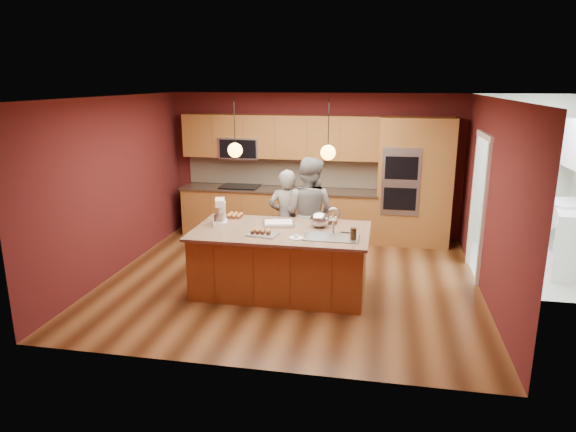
% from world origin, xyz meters
% --- Properties ---
extents(floor, '(5.50, 5.50, 0.00)m').
position_xyz_m(floor, '(0.00, 0.00, 0.00)').
color(floor, '#43220F').
rests_on(floor, ground).
extents(ceiling, '(5.50, 5.50, 0.00)m').
position_xyz_m(ceiling, '(0.00, 0.00, 2.70)').
color(ceiling, silver).
rests_on(ceiling, ground).
extents(wall_back, '(5.50, 0.00, 5.50)m').
position_xyz_m(wall_back, '(0.00, 2.50, 1.35)').
color(wall_back, '#4E1717').
rests_on(wall_back, ground).
extents(wall_front, '(5.50, 0.00, 5.50)m').
position_xyz_m(wall_front, '(0.00, -2.50, 1.35)').
color(wall_front, '#4E1717').
rests_on(wall_front, ground).
extents(wall_left, '(0.00, 5.00, 5.00)m').
position_xyz_m(wall_left, '(-2.75, 0.00, 1.35)').
color(wall_left, '#4E1717').
rests_on(wall_left, ground).
extents(wall_right, '(0.00, 5.00, 5.00)m').
position_xyz_m(wall_right, '(2.75, 0.00, 1.35)').
color(wall_right, '#4E1717').
rests_on(wall_right, ground).
extents(cabinet_run, '(3.74, 0.64, 2.30)m').
position_xyz_m(cabinet_run, '(-0.68, 2.25, 0.98)').
color(cabinet_run, brown).
rests_on(cabinet_run, floor).
extents(oven_column, '(1.30, 0.62, 2.30)m').
position_xyz_m(oven_column, '(1.85, 2.19, 1.15)').
color(oven_column, brown).
rests_on(oven_column, floor).
extents(doorway_trim, '(0.08, 1.11, 2.20)m').
position_xyz_m(doorway_trim, '(2.73, 0.80, 1.05)').
color(doorway_trim, white).
rests_on(doorway_trim, wall_right).
extents(pendant_left, '(0.20, 0.20, 0.80)m').
position_xyz_m(pendant_left, '(-0.71, -0.38, 2.00)').
color(pendant_left, black).
rests_on(pendant_left, ceiling).
extents(pendant_right, '(0.20, 0.20, 0.80)m').
position_xyz_m(pendant_right, '(0.56, -0.38, 2.00)').
color(pendant_right, black).
rests_on(pendant_right, ceiling).
extents(island, '(2.45, 1.37, 1.28)m').
position_xyz_m(island, '(-0.06, -0.39, 0.46)').
color(island, brown).
rests_on(island, floor).
extents(person_left, '(0.60, 0.41, 1.59)m').
position_xyz_m(person_left, '(-0.17, 0.55, 0.80)').
color(person_left, black).
rests_on(person_left, floor).
extents(person_right, '(1.03, 0.89, 1.80)m').
position_xyz_m(person_right, '(0.17, 0.55, 0.90)').
color(person_right, gray).
rests_on(person_right, floor).
extents(stand_mixer, '(0.27, 0.32, 0.38)m').
position_xyz_m(stand_mixer, '(-0.99, -0.28, 1.07)').
color(stand_mixer, white).
rests_on(stand_mixer, island).
extents(sheet_cake, '(0.52, 0.43, 0.05)m').
position_xyz_m(sheet_cake, '(-0.16, -0.15, 0.93)').
color(sheet_cake, '#B9BABF').
rests_on(sheet_cake, island).
extents(cooling_rack, '(0.44, 0.35, 0.02)m').
position_xyz_m(cooling_rack, '(-0.27, -0.68, 0.91)').
color(cooling_rack, '#A8ABAF').
rests_on(cooling_rack, island).
extents(mixing_bowl, '(0.27, 0.27, 0.23)m').
position_xyz_m(mixing_bowl, '(0.43, -0.15, 1.01)').
color(mixing_bowl, '#B5B7BC').
rests_on(mixing_bowl, island).
extents(plate, '(0.19, 0.19, 0.01)m').
position_xyz_m(plate, '(0.21, -0.75, 0.91)').
color(plate, white).
rests_on(plate, island).
extents(tumbler, '(0.08, 0.08, 0.16)m').
position_xyz_m(tumbler, '(0.95, -0.67, 0.98)').
color(tumbler, '#342210').
rests_on(tumbler, island).
extents(phone, '(0.15, 0.08, 0.01)m').
position_xyz_m(phone, '(0.83, -0.39, 0.91)').
color(phone, black).
rests_on(phone, island).
extents(cupcakes_left, '(0.23, 0.23, 0.07)m').
position_xyz_m(cupcakes_left, '(-0.89, 0.12, 0.94)').
color(cupcakes_left, '#C1843D').
rests_on(cupcakes_left, island).
extents(cupcakes_rack, '(0.28, 0.14, 0.06)m').
position_xyz_m(cupcakes_rack, '(-0.30, -0.67, 0.95)').
color(cupcakes_rack, '#C1843D').
rests_on(cupcakes_rack, island).
extents(cupcakes_right, '(0.17, 0.25, 0.07)m').
position_xyz_m(cupcakes_right, '(0.59, 0.10, 0.94)').
color(cupcakes_right, '#C1843D').
rests_on(cupcakes_right, island).
extents(washer, '(0.75, 0.77, 1.02)m').
position_xyz_m(washer, '(4.20, 0.89, 0.51)').
color(washer, white).
rests_on(washer, floor).
extents(dryer, '(0.80, 0.82, 1.06)m').
position_xyz_m(dryer, '(4.21, 1.47, 0.53)').
color(dryer, white).
rests_on(dryer, floor).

